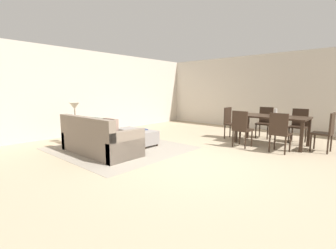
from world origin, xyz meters
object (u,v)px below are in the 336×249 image
at_px(dining_chair_far_left, 265,120).
at_px(dining_chair_far_right, 299,123).
at_px(side_table, 76,127).
at_px(book_on_ottoman, 142,129).
at_px(dining_table, 272,119).
at_px(ottoman_table, 136,136).
at_px(dining_chair_head_west, 230,121).
at_px(couch, 99,140).
at_px(vase_centerpiece, 275,112).
at_px(dining_chair_near_left, 241,127).
at_px(dining_chair_near_right, 279,130).
at_px(dining_chair_head_east, 326,130).
at_px(table_lamp, 75,107).

bearing_deg(dining_chair_far_left, dining_chair_far_right, -2.37).
distance_m(side_table, book_on_ottoman, 1.78).
xyz_separation_m(side_table, dining_table, (3.92, 3.39, 0.21)).
relative_size(ottoman_table, dining_chair_head_west, 1.30).
height_order(ottoman_table, dining_table, dining_table).
xyz_separation_m(couch, vase_centerpiece, (2.70, 3.51, 0.56)).
xyz_separation_m(dining_chair_near_left, book_on_ottoman, (-2.07, -1.45, -0.11)).
relative_size(dining_chair_head_west, book_on_ottoman, 3.54).
distance_m(dining_chair_near_right, dining_chair_head_east, 1.10).
relative_size(dining_table, dining_chair_far_left, 1.87).
relative_size(dining_table, dining_chair_head_east, 1.87).
distance_m(side_table, vase_centerpiece, 5.25).
xyz_separation_m(dining_table, dining_chair_far_left, (-0.46, 0.83, -0.15)).
bearing_deg(dining_chair_head_east, dining_chair_far_right, 133.02).
bearing_deg(couch, table_lamp, 174.33).
xyz_separation_m(couch, dining_chair_head_east, (3.84, 3.50, 0.22)).
xyz_separation_m(dining_chair_near_right, book_on_ottoman, (-2.95, -1.50, -0.11)).
height_order(table_lamp, dining_table, table_lamp).
bearing_deg(dining_chair_far_left, book_on_ottoman, -123.59).
relative_size(dining_chair_far_left, dining_chair_head_west, 1.00).
xyz_separation_m(dining_chair_head_east, dining_chair_head_west, (-2.41, 0.05, 0.00)).
height_order(side_table, book_on_ottoman, side_table).
bearing_deg(side_table, dining_chair_far_right, 43.57).
distance_m(vase_centerpiece, book_on_ottoman, 3.49).
bearing_deg(side_table, dining_chair_near_right, 30.89).
bearing_deg(dining_chair_near_right, dining_chair_far_left, 118.83).
height_order(ottoman_table, dining_chair_head_east, dining_chair_head_east).
xyz_separation_m(table_lamp, book_on_ottoman, (1.40, 1.11, -0.58)).
relative_size(couch, table_lamp, 3.79).
height_order(side_table, dining_chair_near_right, dining_chair_near_right).
bearing_deg(couch, ottoman_table, 92.43).
height_order(couch, dining_table, couch).
bearing_deg(dining_chair_head_west, table_lamp, -128.64).
xyz_separation_m(couch, dining_chair_head_west, (1.44, 3.55, 0.22)).
bearing_deg(vase_centerpiece, dining_chair_far_left, 122.84).
bearing_deg(table_lamp, dining_chair_far_right, 43.57).
xyz_separation_m(couch, dining_chair_near_right, (3.05, 2.73, 0.22)).
bearing_deg(dining_chair_far_right, ottoman_table, -135.02).
xyz_separation_m(table_lamp, dining_chair_head_west, (2.73, 3.42, -0.47)).
height_order(ottoman_table, book_on_ottoman, book_on_ottoman).
bearing_deg(dining_chair_head_west, dining_chair_near_left, -49.85).
height_order(side_table, dining_chair_far_right, dining_chair_far_right).
relative_size(dining_chair_far_left, dining_chair_far_right, 1.00).
bearing_deg(couch, dining_chair_far_left, 63.50).
bearing_deg(dining_chair_near_right, vase_centerpiece, 114.21).
relative_size(table_lamp, dining_table, 0.30).
bearing_deg(table_lamp, dining_chair_near_left, 36.46).
relative_size(dining_chair_near_right, dining_chair_far_right, 1.00).
height_order(side_table, dining_chair_far_left, dining_chair_far_left).
bearing_deg(book_on_ottoman, dining_chair_head_west, 59.97).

